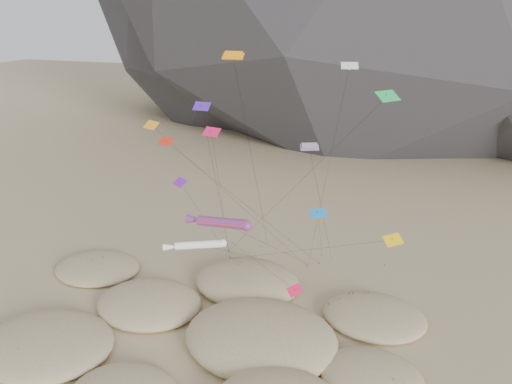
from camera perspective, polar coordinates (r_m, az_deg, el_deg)
ground at (r=55.33m, az=-5.65°, el=-18.17°), size 500.00×500.00×0.00m
dunes at (r=57.43m, az=-4.61°, el=-15.62°), size 49.75×33.15×4.00m
dune_grass at (r=57.62m, az=-5.92°, el=-15.38°), size 43.86×27.71×1.47m
kite_stakes at (r=73.90m, az=3.30°, el=-7.26°), size 22.97×5.32×0.30m
rainbow_tube_kite at (r=54.37m, az=-4.15°, el=-3.50°), size 10.68×17.51×13.35m
white_tube_kite at (r=58.53m, az=-6.84°, el=-6.04°), size 9.05×15.68×9.23m
orange_parafoil at (r=57.18m, az=-2.55°, el=14.88°), size 2.45×14.22×29.86m
multi_parafoil at (r=56.16m, az=6.19°, el=4.92°), size 2.57×12.23×20.24m
delta_kites at (r=55.64m, az=0.77°, el=3.56°), size 32.07×21.48×28.66m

